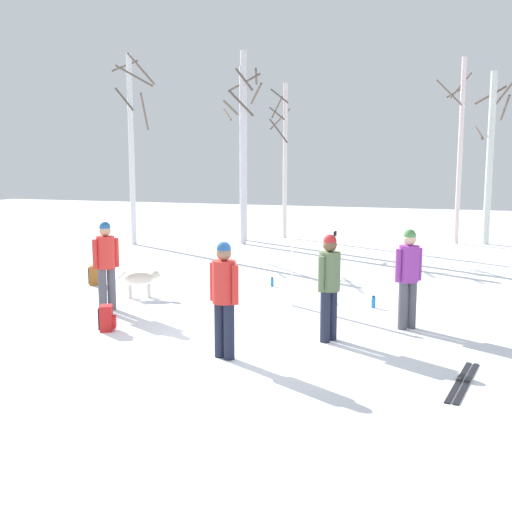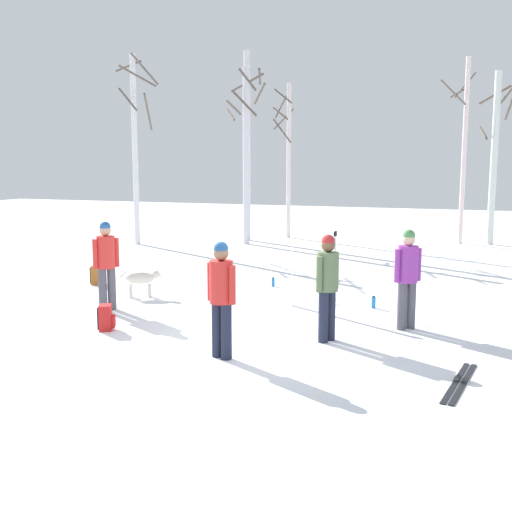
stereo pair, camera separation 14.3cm
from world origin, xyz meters
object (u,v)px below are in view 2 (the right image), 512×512
Objects in this scene: water_bottle_1 at (273,282)px; birch_tree_1 at (247,144)px; person_4 at (408,273)px; birch_tree_2 at (246,152)px; person_0 at (221,292)px; ski_poles_0 at (335,266)px; dog at (142,279)px; birch_tree_4 at (464,148)px; ski_pair_lying_0 at (460,382)px; birch_tree_0 at (135,144)px; backpack_0 at (96,275)px; ski_pair_planted_0 at (292,258)px; birch_tree_3 at (288,157)px; water_bottle_0 at (374,302)px; backpack_1 at (106,318)px; person_1 at (327,281)px; birch_tree_5 at (495,155)px; person_2 at (106,260)px.

water_bottle_1 is 9.24m from birch_tree_1.
birch_tree_2 is at bearing 124.68° from person_4.
person_0 is 1.16× the size of ski_poles_0.
dog is at bearing -83.25° from birch_tree_2.
person_4 is at bearing -91.71° from birch_tree_4.
ski_pair_lying_0 is 8.00× the size of water_bottle_1.
person_4 is at bearing -39.03° from birch_tree_0.
dog is 3.03m from water_bottle_1.
person_4 is at bearing -12.07° from backpack_0.
ski_pair_planted_0 reaches higher than dog.
ski_pair_lying_0 is 16.08m from birch_tree_3.
dog is 9.32m from birch_tree_2.
water_bottle_0 is 1.14× the size of water_bottle_1.
ski_pair_lying_0 is (6.54, -3.18, -0.38)m from dog.
person_0 reaches higher than water_bottle_0.
birch_tree_3 is at bearing 115.68° from water_bottle_0.
birch_tree_1 is (-2.16, 12.39, 3.22)m from backpack_1.
water_bottle_0 is (6.48, -0.19, -0.10)m from backpack_0.
person_1 reaches higher than ski_pair_lying_0.
birch_tree_3 is (-4.70, 12.97, 2.03)m from person_1.
birch_tree_1 reaches higher than person_4.
ski_pair_lying_0 is 0.30× the size of birch_tree_3.
birch_tree_5 is at bearing 12.14° from birch_tree_1.
birch_tree_2 is 2.40m from birch_tree_3.
backpack_1 is at bearing -158.97° from person_4.
birch_tree_2 reaches higher than person_1.
birch_tree_2 reaches higher than backpack_1.
birch_tree_5 is (0.99, 0.19, -0.22)m from birch_tree_4.
ski_pair_planted_0 is at bearing 119.79° from person_1.
person_4 is 0.27× the size of birch_tree_4.
birch_tree_5 is (3.68, 14.89, 2.09)m from person_0.
person_4 is 0.27× the size of birch_tree_0.
birch_tree_1 is at bearing 115.67° from ski_pair_planted_0.
birch_tree_3 is at bearing 91.27° from dog.
backpack_1 is at bearing -57.74° from person_2.
person_2 is 7.07× the size of water_bottle_0.
birch_tree_2 is at bearing -71.67° from birch_tree_1.
backpack_0 is at bearing 126.39° from backpack_1.
birch_tree_1 is 1.18× the size of birch_tree_3.
person_4 is 0.88× the size of ski_pair_planted_0.
person_2 is at bearing -62.71° from birch_tree_0.
ski_pair_planted_0 is 3.80m from backpack_1.
person_2 is 8.05× the size of water_bottle_1.
birch_tree_1 is at bearing 97.99° from dog.
dog is 3.82× the size of water_bottle_1.
birch_tree_0 is at bearing 143.78° from water_bottle_0.
person_4 is at bearing 5.60° from person_2.
water_bottle_0 is 11.56m from birch_tree_5.
birch_tree_1 is at bearing 116.45° from person_1.
birch_tree_5 reaches higher than ski_pair_lying_0.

